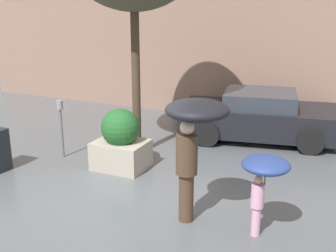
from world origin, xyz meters
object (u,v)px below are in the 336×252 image
at_px(person_adult, 194,128).
at_px(parked_car_near, 259,116).
at_px(planter_box, 121,142).
at_px(parking_meter, 61,117).
at_px(person_child, 264,172).

height_order(person_adult, parked_car_near, person_adult).
bearing_deg(person_adult, parked_car_near, 80.17).
distance_m(planter_box, parked_car_near, 3.93).
bearing_deg(parked_car_near, person_adult, 168.98).
distance_m(planter_box, person_adult, 2.87).
distance_m(parked_car_near, parking_meter, 4.99).
height_order(planter_box, person_child, planter_box).
xyz_separation_m(person_adult, person_child, (1.12, 0.01, -0.54)).
relative_size(person_adult, person_child, 1.59).
bearing_deg(planter_box, parking_meter, 179.46).
bearing_deg(planter_box, parked_car_near, 55.28).
xyz_separation_m(parked_car_near, parking_meter, (-3.80, -3.22, 0.36)).
xyz_separation_m(planter_box, parked_car_near, (2.24, 3.23, 0.01)).
height_order(person_adult, person_child, person_adult).
distance_m(planter_box, parking_meter, 1.60).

